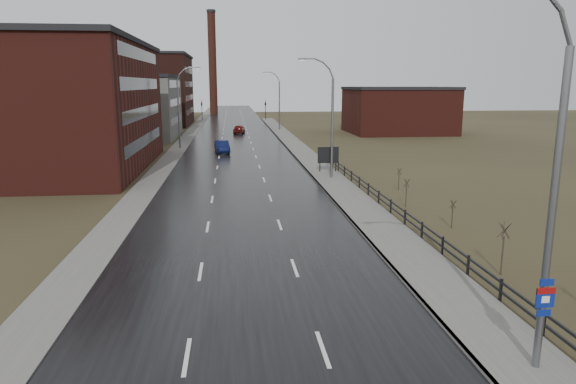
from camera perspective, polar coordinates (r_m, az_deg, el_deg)
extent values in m
cube|color=black|center=(72.42, -5.71, 4.74)|extent=(14.00, 300.00, 0.06)
cube|color=#595651|center=(48.58, 4.82, 1.33)|extent=(3.20, 180.00, 0.18)
cube|color=slate|center=(48.32, 3.05, 1.29)|extent=(0.16, 180.00, 0.18)
cube|color=#595651|center=(72.81, -12.20, 4.60)|extent=(2.40, 260.00, 0.12)
cube|color=#471914|center=(60.45, -26.22, 8.35)|extent=(22.00, 28.00, 13.00)
cube|color=black|center=(60.56, -26.82, 14.72)|extent=(22.44, 28.56, 0.50)
cube|color=black|center=(57.94, -15.60, 5.55)|extent=(0.06, 22.40, 1.20)
cube|color=black|center=(57.71, -15.77, 8.51)|extent=(0.06, 22.40, 1.20)
cube|color=black|center=(57.64, -15.94, 11.48)|extent=(0.06, 22.40, 1.20)
cube|color=black|center=(57.72, -16.11, 14.46)|extent=(0.06, 22.40, 1.20)
cube|color=slate|center=(91.61, -17.38, 8.87)|extent=(16.00, 20.00, 10.00)
cube|color=black|center=(91.54, -17.58, 12.15)|extent=(16.32, 20.40, 0.50)
cube|color=black|center=(90.55, -12.30, 7.84)|extent=(0.06, 16.00, 1.20)
cube|color=black|center=(90.40, -12.38, 9.74)|extent=(0.06, 16.00, 1.20)
cube|color=black|center=(90.36, -12.47, 11.64)|extent=(0.06, 16.00, 1.20)
cube|color=#331611|center=(121.94, -17.12, 10.68)|extent=(26.00, 24.00, 15.00)
cube|color=black|center=(122.10, -17.34, 14.32)|extent=(26.52, 24.48, 0.50)
cube|color=black|center=(120.38, -10.84, 8.84)|extent=(0.06, 19.20, 1.20)
cube|color=black|center=(120.27, -10.89, 10.26)|extent=(0.06, 19.20, 1.20)
cube|color=black|center=(120.23, -10.95, 11.69)|extent=(0.06, 19.20, 1.20)
cube|color=black|center=(120.27, -11.01, 13.12)|extent=(0.06, 19.20, 1.20)
cube|color=#471914|center=(98.96, 12.12, 8.75)|extent=(18.00, 16.00, 8.00)
cube|color=black|center=(98.84, 12.23, 11.21)|extent=(18.36, 16.32, 0.50)
cylinder|color=#331611|center=(162.07, -8.38, 13.90)|extent=(2.40, 2.40, 30.00)
cylinder|color=black|center=(163.36, -8.55, 19.26)|extent=(2.70, 2.70, 0.80)
cylinder|color=slate|center=(17.23, 27.22, -2.72)|extent=(0.24, 0.24, 10.00)
cylinder|color=slate|center=(16.74, 28.48, 15.68)|extent=(0.57, 0.14, 1.12)
cube|color=navy|center=(17.69, 26.83, -8.95)|extent=(0.45, 0.04, 0.22)
cube|color=navy|center=(17.86, 26.68, -10.45)|extent=(0.60, 0.04, 0.65)
cube|color=maroon|center=(17.77, 26.77, -9.77)|extent=(0.60, 0.04, 0.20)
cube|color=navy|center=(18.05, 26.53, -11.93)|extent=(0.45, 0.04, 0.22)
cube|color=silver|center=(17.86, 26.70, -10.62)|extent=(0.26, 0.02, 0.22)
cylinder|color=slate|center=(48.97, 4.93, 6.91)|extent=(0.24, 0.24, 9.50)
cylinder|color=slate|center=(48.77, 4.84, 12.96)|extent=(0.51, 0.14, 0.98)
cylinder|color=slate|center=(48.70, 4.29, 13.81)|extent=(0.81, 0.14, 0.81)
cylinder|color=slate|center=(48.59, 3.44, 14.39)|extent=(0.98, 0.14, 0.51)
cylinder|color=slate|center=(48.47, 2.43, 14.60)|extent=(1.01, 0.14, 0.14)
cube|color=slate|center=(48.37, 1.60, 14.55)|extent=(0.70, 0.28, 0.18)
cube|color=silver|center=(48.36, 1.60, 14.43)|extent=(0.50, 0.20, 0.04)
cylinder|color=slate|center=(74.35, -12.05, 8.38)|extent=(0.24, 0.24, 9.50)
cylinder|color=slate|center=(74.22, -12.09, 12.36)|extent=(0.51, 0.14, 0.98)
cylinder|color=slate|center=(74.19, -11.74, 12.93)|extent=(0.81, 0.14, 0.81)
cylinder|color=slate|center=(74.14, -11.19, 13.32)|extent=(0.98, 0.14, 0.51)
cylinder|color=slate|center=(74.08, -10.53, 13.47)|extent=(1.01, 0.14, 0.14)
cube|color=slate|center=(74.04, -9.98, 13.45)|extent=(0.70, 0.28, 0.18)
cube|color=silver|center=(74.03, -9.98, 13.38)|extent=(0.50, 0.20, 0.04)
cylinder|color=slate|center=(102.39, -0.96, 9.53)|extent=(0.24, 0.24, 9.50)
cylinder|color=slate|center=(102.29, -1.07, 12.41)|extent=(0.51, 0.14, 0.98)
cylinder|color=slate|center=(102.26, -1.34, 12.81)|extent=(0.81, 0.14, 0.81)
cylinder|color=slate|center=(102.21, -1.76, 13.08)|extent=(0.98, 0.14, 0.51)
cylinder|color=slate|center=(102.15, -2.24, 13.17)|extent=(1.01, 0.14, 0.14)
cube|color=slate|center=(102.10, -2.63, 13.14)|extent=(0.70, 0.28, 0.18)
cube|color=silver|center=(102.10, -2.63, 13.08)|extent=(0.50, 0.20, 0.04)
cube|color=black|center=(21.02, 26.52, -13.00)|extent=(0.10, 0.10, 1.10)
cube|color=black|center=(23.37, 22.55, -10.14)|extent=(0.10, 0.10, 1.10)
cube|color=black|center=(25.85, 19.37, -7.79)|extent=(0.10, 0.10, 1.10)
cube|color=black|center=(28.44, 16.78, -5.83)|extent=(0.10, 0.10, 1.10)
cube|color=black|center=(31.09, 14.65, -4.20)|extent=(0.10, 0.10, 1.10)
cube|color=black|center=(33.81, 12.86, -2.82)|extent=(0.10, 0.10, 1.10)
cube|color=black|center=(36.57, 11.34, -1.64)|extent=(0.10, 0.10, 1.10)
cube|color=black|center=(39.36, 10.04, -0.63)|extent=(0.10, 0.10, 1.10)
cube|color=black|center=(42.19, 8.91, 0.25)|extent=(0.10, 0.10, 1.10)
cube|color=black|center=(45.03, 7.93, 1.01)|extent=(0.10, 0.10, 1.10)
cube|color=black|center=(47.90, 7.06, 1.69)|extent=(0.10, 0.10, 1.10)
cube|color=black|center=(50.78, 6.29, 2.28)|extent=(0.10, 0.10, 1.10)
cube|color=black|center=(53.67, 5.60, 2.82)|extent=(0.10, 0.10, 1.10)
cube|color=black|center=(56.57, 4.98, 3.29)|extent=(0.10, 0.10, 1.10)
cube|color=black|center=(33.25, 13.17, -2.36)|extent=(0.08, 53.00, 0.10)
cube|color=black|center=(33.35, 13.14, -3.03)|extent=(0.08, 53.00, 0.10)
cylinder|color=#382D23|center=(26.63, 22.71, -6.54)|extent=(0.08, 0.08, 1.91)
cylinder|color=#382D23|center=(26.31, 23.02, -3.96)|extent=(0.04, 0.64, 0.75)
cylinder|color=#382D23|center=(26.34, 22.90, -3.94)|extent=(0.61, 0.24, 0.76)
cylinder|color=#382D23|center=(26.29, 22.81, -3.96)|extent=(0.36, 0.54, 0.77)
cylinder|color=#382D23|center=(26.24, 22.88, -3.99)|extent=(0.36, 0.54, 0.77)
cylinder|color=#382D23|center=(26.26, 23.00, -3.99)|extent=(0.61, 0.24, 0.76)
cylinder|color=#382D23|center=(34.11, 17.77, -2.75)|extent=(0.08, 0.08, 1.35)
cylinder|color=#382D23|center=(33.93, 17.94, -1.31)|extent=(0.04, 0.46, 0.54)
cylinder|color=#382D23|center=(33.95, 17.86, -1.29)|extent=(0.44, 0.18, 0.55)
cylinder|color=#382D23|center=(33.91, 17.78, -1.30)|extent=(0.27, 0.39, 0.55)
cylinder|color=#382D23|center=(33.86, 17.82, -1.32)|extent=(0.27, 0.39, 0.55)
cylinder|color=#382D23|center=(33.87, 17.92, -1.33)|extent=(0.44, 0.18, 0.55)
cylinder|color=#382D23|center=(39.08, 12.99, -0.48)|extent=(0.08, 0.08, 1.58)
cylinder|color=#382D23|center=(38.90, 13.13, 1.00)|extent=(0.04, 0.54, 0.63)
cylinder|color=#382D23|center=(38.93, 13.06, 1.01)|extent=(0.51, 0.20, 0.64)
cylinder|color=#382D23|center=(38.89, 12.99, 1.00)|extent=(0.31, 0.45, 0.64)
cylinder|color=#382D23|center=(38.84, 13.02, 0.98)|extent=(0.31, 0.45, 0.64)
cylinder|color=#382D23|center=(38.84, 13.10, 0.98)|extent=(0.51, 0.20, 0.64)
cylinder|color=#382D23|center=(45.11, 12.21, 1.08)|extent=(0.08, 0.08, 1.42)
cylinder|color=#382D23|center=(44.96, 12.32, 2.24)|extent=(0.04, 0.49, 0.57)
cylinder|color=#382D23|center=(45.00, 12.26, 2.25)|extent=(0.46, 0.19, 0.58)
cylinder|color=#382D23|center=(44.96, 12.20, 2.25)|extent=(0.28, 0.41, 0.58)
cylinder|color=#382D23|center=(44.91, 12.22, 2.23)|extent=(0.28, 0.41, 0.58)
cylinder|color=#382D23|center=(44.91, 12.30, 2.23)|extent=(0.46, 0.19, 0.58)
cube|color=black|center=(52.71, 3.56, 3.07)|extent=(0.10, 0.10, 1.80)
cube|color=black|center=(53.01, 5.34, 3.09)|extent=(0.10, 0.10, 1.80)
cube|color=silver|center=(52.66, 4.48, 4.13)|extent=(2.08, 0.08, 1.56)
cube|color=black|center=(52.61, 4.49, 4.12)|extent=(2.18, 0.04, 1.66)
cylinder|color=black|center=(132.23, -9.55, 8.96)|extent=(0.16, 0.16, 5.20)
imported|color=black|center=(132.14, -9.58, 9.90)|extent=(0.58, 2.73, 1.10)
sphere|color=#FF190C|center=(131.98, -9.59, 10.02)|extent=(0.18, 0.18, 0.18)
cylinder|color=black|center=(132.30, -2.53, 9.12)|extent=(0.16, 0.16, 5.20)
imported|color=black|center=(132.22, -2.54, 10.05)|extent=(0.58, 2.73, 1.10)
sphere|color=#FF190C|center=(132.06, -2.53, 10.18)|extent=(0.18, 0.18, 0.18)
imported|color=#0B1239|center=(68.53, -7.34, 4.95)|extent=(2.23, 5.04, 1.61)
imported|color=#54100E|center=(95.80, -5.46, 6.94)|extent=(2.45, 4.88, 1.60)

